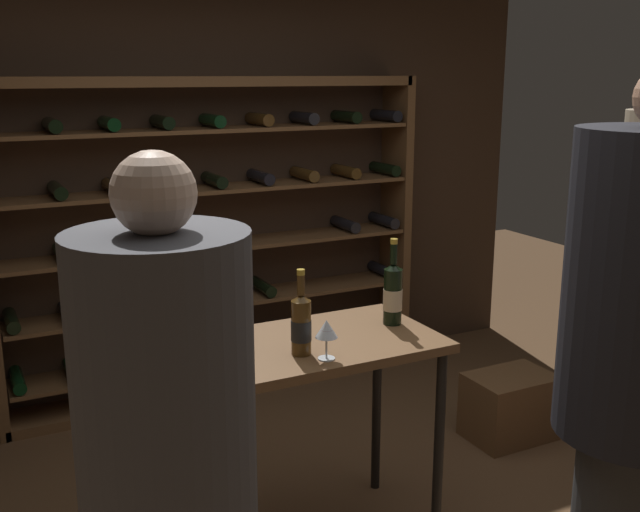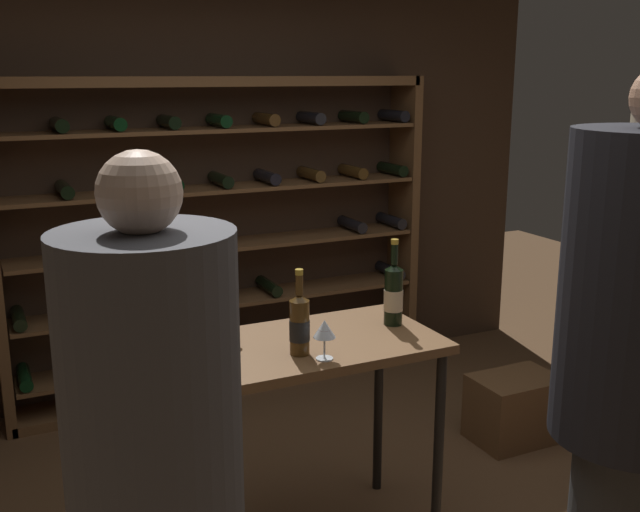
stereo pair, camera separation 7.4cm
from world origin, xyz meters
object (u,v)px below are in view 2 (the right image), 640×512
object	(u,v)px
person_guest_khaki	(157,489)
wine_glass_stemmed_left	(230,319)
person_guest_blue_shirt	(636,364)
wine_glass_stemmed_right	(324,330)
tasting_table	(301,368)
wine_crate	(515,408)
wine_bottle_red_label	(300,324)
wine_bottle_black_capsule	(394,294)
wine_rack	(224,240)

from	to	relation	value
person_guest_khaki	wine_glass_stemmed_left	size ratio (longest dim) A/B	12.90
person_guest_blue_shirt	wine_glass_stemmed_right	world-z (taller)	person_guest_blue_shirt
tasting_table	wine_glass_stemmed_left	size ratio (longest dim) A/B	7.99
person_guest_khaki	wine_crate	bearing A→B (deg)	141.16
wine_crate	wine_glass_stemmed_left	xyz separation A→B (m)	(-1.76, -0.27, 0.87)
wine_bottle_red_label	wine_crate	bearing A→B (deg)	17.63
person_guest_blue_shirt	wine_bottle_black_capsule	size ratio (longest dim) A/B	5.32
wine_crate	wine_glass_stemmed_right	bearing A→B (deg)	-158.49
wine_bottle_black_capsule	wine_bottle_red_label	bearing A→B (deg)	-163.80
wine_bottle_black_capsule	wine_glass_stemmed_left	distance (m)	0.74
wine_bottle_black_capsule	wine_glass_stemmed_left	size ratio (longest dim) A/B	2.67
person_guest_khaki	wine_glass_stemmed_right	distance (m)	1.16
wine_crate	wine_rack	bearing A→B (deg)	131.83
wine_crate	wine_glass_stemmed_left	distance (m)	1.98
wine_rack	person_guest_blue_shirt	distance (m)	2.90
person_guest_blue_shirt	wine_rack	bearing A→B (deg)	39.88
tasting_table	person_guest_blue_shirt	size ratio (longest dim) A/B	0.56
wine_glass_stemmed_left	tasting_table	bearing A→B (deg)	-21.95
wine_bottle_black_capsule	wine_glass_stemmed_left	world-z (taller)	wine_bottle_black_capsule
person_guest_blue_shirt	person_guest_khaki	xyz separation A→B (m)	(-1.50, 0.11, -0.11)
tasting_table	wine_bottle_black_capsule	distance (m)	0.53
wine_rack	wine_bottle_red_label	xyz separation A→B (m)	(-0.31, -1.87, 0.07)
wine_glass_stemmed_left	wine_glass_stemmed_right	bearing A→B (deg)	-49.05
person_guest_khaki	wine_bottle_red_label	xyz separation A→B (m)	(0.78, 0.88, 0.04)
wine_crate	wine_glass_stemmed_left	size ratio (longest dim) A/B	3.31
wine_bottle_black_capsule	person_guest_blue_shirt	bearing A→B (deg)	-80.42
wine_crate	wine_glass_stemmed_right	xyz separation A→B (m)	(-1.48, -0.58, 0.88)
wine_glass_stemmed_right	wine_rack	bearing A→B (deg)	82.88
wine_glass_stemmed_left	person_guest_khaki	bearing A→B (deg)	-117.19
wine_rack	person_guest_khaki	distance (m)	2.97
wine_rack	wine_glass_stemmed_right	bearing A→B (deg)	-97.12
person_guest_khaki	wine_glass_stemmed_right	bearing A→B (deg)	153.70
wine_rack	wine_glass_stemmed_left	distance (m)	1.73
tasting_table	wine_bottle_red_label	xyz separation A→B (m)	(-0.06, -0.12, 0.24)
wine_rack	wine_crate	distance (m)	2.03
tasting_table	wine_bottle_black_capsule	xyz separation A→B (m)	(0.46, 0.03, 0.25)
wine_rack	wine_crate	bearing A→B (deg)	-48.17
wine_glass_stemmed_right	person_guest_khaki	bearing A→B (deg)	-136.87
wine_crate	wine_glass_stemmed_right	size ratio (longest dim) A/B	3.00
person_guest_blue_shirt	wine_glass_stemmed_right	bearing A→B (deg)	67.57
wine_rack	person_guest_blue_shirt	world-z (taller)	person_guest_blue_shirt
wine_bottle_red_label	wine_glass_stemmed_right	size ratio (longest dim) A/B	2.17
tasting_table	wine_crate	xyz separation A→B (m)	(1.49, 0.37, -0.65)
wine_crate	person_guest_khaki	bearing A→B (deg)	-149.41
wine_rack	tasting_table	size ratio (longest dim) A/B	2.36
wine_rack	tasting_table	distance (m)	1.78
person_guest_blue_shirt	wine_glass_stemmed_left	distance (m)	1.53
wine_crate	wine_bottle_red_label	bearing A→B (deg)	-162.37
person_guest_khaki	wine_crate	world-z (taller)	person_guest_khaki
tasting_table	person_guest_khaki	distance (m)	1.32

